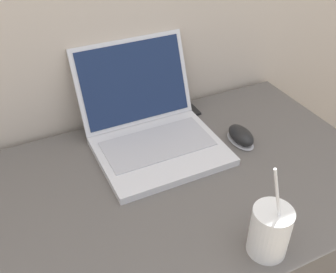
# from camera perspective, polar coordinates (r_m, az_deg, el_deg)

# --- Properties ---
(laptop) EXTENTS (0.33, 0.36, 0.25)m
(laptop) POSITION_cam_1_polar(r_m,az_deg,el_deg) (1.09, -2.49, 1.54)
(laptop) COLOR silver
(laptop) RESTS_ON desk
(drink_cup) EXTENTS (0.08, 0.08, 0.23)m
(drink_cup) POSITION_cam_1_polar(r_m,az_deg,el_deg) (0.83, 14.57, -13.07)
(drink_cup) COLOR white
(drink_cup) RESTS_ON desk
(computer_mouse) EXTENTS (0.06, 0.10, 0.04)m
(computer_mouse) POSITION_cam_1_polar(r_m,az_deg,el_deg) (1.13, 10.53, 0.08)
(computer_mouse) COLOR #B2B2B7
(computer_mouse) RESTS_ON desk
(usb_stick) EXTENTS (0.02, 0.06, 0.01)m
(usb_stick) POSITION_cam_1_polar(r_m,az_deg,el_deg) (1.25, 3.77, 3.88)
(usb_stick) COLOR black
(usb_stick) RESTS_ON desk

